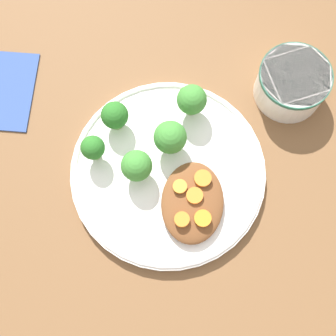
{
  "coord_description": "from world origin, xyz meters",
  "views": [
    {
      "loc": [
        -0.18,
        -0.01,
        0.64
      ],
      "look_at": [
        0.0,
        0.0,
        0.03
      ],
      "focal_mm": 50.0,
      "sensor_mm": 36.0,
      "label": 1
    }
  ],
  "objects": [
    {
      "name": "ground_plane",
      "position": [
        0.0,
        0.0,
        0.0
      ],
      "size": [
        4.0,
        4.0,
        0.0
      ],
      "primitive_type": "plane",
      "color": "brown"
    },
    {
      "name": "plate",
      "position": [
        0.0,
        0.0,
        0.01
      ],
      "size": [
        0.27,
        0.27,
        0.02
      ],
      "color": "white",
      "rests_on": "ground_plane"
    },
    {
      "name": "dip_bowl",
      "position": [
        0.14,
        -0.17,
        0.03
      ],
      "size": [
        0.1,
        0.1,
        0.06
      ],
      "color": "white",
      "rests_on": "ground_plane"
    },
    {
      "name": "stew_mound",
      "position": [
        -0.04,
        -0.04,
        0.03
      ],
      "size": [
        0.11,
        0.08,
        0.02
      ],
      "primitive_type": "ellipsoid",
      "color": "brown",
      "rests_on": "plate"
    },
    {
      "name": "broccoli_floret_0",
      "position": [
        0.09,
        -0.03,
        0.05
      ],
      "size": [
        0.04,
        0.04,
        0.06
      ],
      "color": "#7FA85B",
      "rests_on": "plate"
    },
    {
      "name": "broccoli_floret_1",
      "position": [
        0.04,
        -0.0,
        0.05
      ],
      "size": [
        0.05,
        0.05,
        0.06
      ],
      "color": "#7FA85B",
      "rests_on": "plate"
    },
    {
      "name": "broccoli_floret_2",
      "position": [
        0.01,
        0.1,
        0.05
      ],
      "size": [
        0.03,
        0.03,
        0.05
      ],
      "color": "#759E51",
      "rests_on": "plate"
    },
    {
      "name": "broccoli_floret_3",
      "position": [
        0.07,
        0.08,
        0.04
      ],
      "size": [
        0.04,
        0.04,
        0.05
      ],
      "color": "#759E51",
      "rests_on": "plate"
    },
    {
      "name": "broccoli_floret_4",
      "position": [
        -0.01,
        0.04,
        0.05
      ],
      "size": [
        0.04,
        0.04,
        0.06
      ],
      "color": "#7FA85B",
      "rests_on": "plate"
    },
    {
      "name": "carrot_slice_0",
      "position": [
        -0.07,
        -0.02,
        0.04
      ],
      "size": [
        0.02,
        0.02,
        0.01
      ],
      "primitive_type": "cylinder",
      "color": "orange",
      "rests_on": "stew_mound"
    },
    {
      "name": "carrot_slice_1",
      "position": [
        -0.03,
        -0.02,
        0.04
      ],
      "size": [
        0.02,
        0.02,
        0.01
      ],
      "primitive_type": "cylinder",
      "color": "orange",
      "rests_on": "stew_mound"
    },
    {
      "name": "carrot_slice_2",
      "position": [
        -0.01,
        -0.05,
        0.04
      ],
      "size": [
        0.02,
        0.02,
        0.01
      ],
      "primitive_type": "cylinder",
      "color": "orange",
      "rests_on": "stew_mound"
    },
    {
      "name": "carrot_slice_3",
      "position": [
        -0.04,
        -0.04,
        0.04
      ],
      "size": [
        0.02,
        0.02,
        0.01
      ],
      "primitive_type": "cylinder",
      "color": "orange",
      "rests_on": "stew_mound"
    },
    {
      "name": "carrot_slice_4",
      "position": [
        -0.07,
        -0.05,
        0.04
      ],
      "size": [
        0.02,
        0.02,
        0.0
      ],
      "primitive_type": "cylinder",
      "color": "orange",
      "rests_on": "stew_mound"
    },
    {
      "name": "napkin",
      "position": [
        0.11,
        0.25,
        0.0
      ],
      "size": [
        0.13,
        0.08,
        0.01
      ],
      "rotation": [
        0.0,
        0.0,
        0.0
      ],
      "color": "#334C8C",
      "rests_on": "ground_plane"
    }
  ]
}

